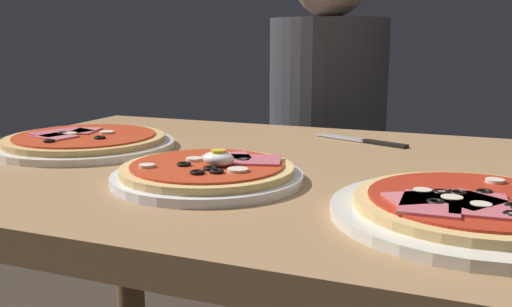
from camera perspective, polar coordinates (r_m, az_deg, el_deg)
The scene contains 6 objects.
dining_table at distance 0.89m, azimuth 5.71°, elevation -8.80°, with size 1.26×0.77×0.74m.
pizza_foreground at distance 0.77m, azimuth -4.85°, elevation -1.93°, with size 0.26×0.26×0.05m.
pizza_across_left at distance 0.66m, azimuth 21.08°, elevation -5.22°, with size 0.31×0.31×0.03m.
pizza_across_right at distance 1.05m, azimuth -16.80°, elevation 1.15°, with size 0.31×0.31×0.03m.
knife at distance 1.08m, azimuth 11.07°, elevation 1.24°, with size 0.19×0.09×0.01m.
diner_person at distance 1.61m, azimuth 7.06°, elevation -1.73°, with size 0.32×0.32×1.18m.
Camera 1 is at (0.23, -0.80, 0.93)m, focal length 39.68 mm.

